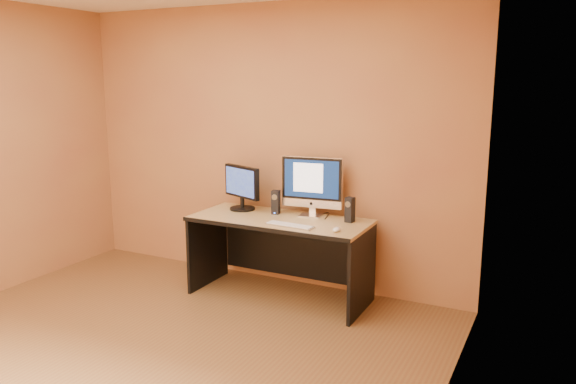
% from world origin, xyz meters
% --- Properties ---
extents(floor, '(4.00, 4.00, 0.00)m').
position_xyz_m(floor, '(0.00, 0.00, 0.00)').
color(floor, brown).
rests_on(floor, ground).
extents(walls, '(4.00, 4.00, 2.60)m').
position_xyz_m(walls, '(0.00, 0.00, 1.30)').
color(walls, '#A57742').
rests_on(walls, ground).
extents(desk, '(1.56, 0.68, 0.72)m').
position_xyz_m(desk, '(0.36, 1.58, 0.36)').
color(desk, tan).
rests_on(desk, ground).
extents(imac, '(0.57, 0.26, 0.54)m').
position_xyz_m(imac, '(0.56, 1.79, 0.99)').
color(imac, silver).
rests_on(imac, desk).
extents(second_monitor, '(0.52, 0.39, 0.41)m').
position_xyz_m(second_monitor, '(-0.11, 1.73, 0.93)').
color(second_monitor, black).
rests_on(second_monitor, desk).
extents(speaker_left, '(0.08, 0.08, 0.21)m').
position_xyz_m(speaker_left, '(0.25, 1.72, 0.83)').
color(speaker_left, black).
rests_on(speaker_left, desk).
extents(speaker_right, '(0.08, 0.08, 0.21)m').
position_xyz_m(speaker_right, '(0.95, 1.74, 0.83)').
color(speaker_right, black).
rests_on(speaker_right, desk).
extents(keyboard, '(0.43, 0.14, 0.02)m').
position_xyz_m(keyboard, '(0.55, 1.39, 0.73)').
color(keyboard, silver).
rests_on(keyboard, desk).
extents(mouse, '(0.07, 0.11, 0.04)m').
position_xyz_m(mouse, '(0.96, 1.41, 0.74)').
color(mouse, white).
rests_on(mouse, desk).
extents(cable_a, '(0.05, 0.21, 0.01)m').
position_xyz_m(cable_a, '(0.70, 1.83, 0.73)').
color(cable_a, black).
rests_on(cable_a, desk).
extents(cable_b, '(0.07, 0.17, 0.01)m').
position_xyz_m(cable_b, '(0.63, 1.88, 0.73)').
color(cable_b, black).
rests_on(cable_b, desk).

